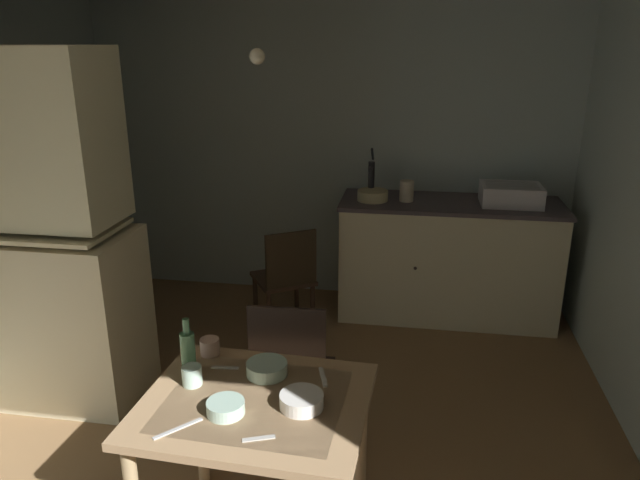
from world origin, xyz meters
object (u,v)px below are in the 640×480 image
Objects in this scene: sink_basin at (511,194)px; glass_bottle at (188,351)px; chair_far_side at (292,374)px; teacup_cream at (210,347)px; hand_pump at (371,176)px; mixing_bowl_counter at (373,195)px; chair_by_counter at (286,278)px; dining_table at (256,423)px; hutch_cabinet at (42,245)px; serving_bowl_wide at (302,401)px.

sink_basin is 2.86m from glass_bottle.
teacup_cream is (-0.32, -0.28, 0.29)m from chair_far_side.
hand_pump is 0.43× the size of chair_far_side.
teacup_cream is 0.18m from glass_bottle.
mixing_bowl_counter is 0.28× the size of chair_by_counter.
chair_by_counter reaches higher than teacup_cream.
glass_bottle is at bearing 154.46° from dining_table.
hutch_cabinet is 3.23m from sink_basin.
glass_bottle is (-0.62, -2.27, -0.15)m from mixing_bowl_counter.
hutch_cabinet is at bearing -141.23° from mixing_bowl_counter.
sink_basin is 2.75m from serving_bowl_wide.
hand_pump is 4.37× the size of teacup_cream.
serving_bowl_wide reaches higher than dining_table.
dining_table is 0.63m from chair_far_side.
mixing_bowl_counter is 2.46m from serving_bowl_wide.
teacup_cream is (-0.50, 0.34, 0.01)m from serving_bowl_wide.
teacup_cream is at bearing -138.67° from chair_far_side.
dining_table is at bearing -47.23° from teacup_cream.
sink_basin is 1.87× the size of mixing_bowl_counter.
hand_pump is at bearing 84.02° from dining_table.
hutch_cabinet is 1.41m from teacup_cream.
glass_bottle reaches higher than chair_by_counter.
mixing_bowl_counter is at bearing -177.22° from sink_basin.
chair_by_counter is 1.83m from glass_bottle.
teacup_cream is 0.35× the size of glass_bottle.
sink_basin is 1.13× the size of hand_pump.
chair_by_counter is (1.23, 0.99, -0.53)m from hutch_cabinet.
chair_by_counter is (-0.57, -0.57, -0.66)m from hand_pump.
dining_table is (1.54, -0.97, -0.36)m from hutch_cabinet.
chair_far_side is 0.52m from teacup_cream.
serving_bowl_wide is 0.69× the size of glass_bottle.
dining_table is at bearing -32.24° from hutch_cabinet.
mixing_bowl_counter is at bearing 87.94° from serving_bowl_wide.
chair_by_counter reaches higher than dining_table.
chair_by_counter is 3.26× the size of glass_bottle.
sink_basin is at bearing 27.95° from hutch_cabinet.
dining_table is 5.40× the size of serving_bowl_wide.
chair_far_side is (0.02, 0.61, -0.14)m from dining_table.
chair_by_counter is (-0.32, 1.35, -0.03)m from chair_far_side.
chair_far_side is at bearing -124.63° from sink_basin.
hutch_cabinet reaches higher than glass_bottle.
chair_far_side is at bearing 105.66° from serving_bowl_wide.
sink_basin is (2.85, 1.51, 0.04)m from hutch_cabinet.
chair_by_counter is at bearing -161.96° from sink_basin.
serving_bowl_wide is (-1.12, -2.50, -0.26)m from sink_basin.
teacup_cream is (-0.57, -2.20, -0.34)m from hand_pump.
hutch_cabinet is at bearing 167.00° from chair_far_side.
chair_far_side is 0.67m from glass_bottle.
chair_far_side is at bearing -98.24° from mixing_bowl_counter.
serving_bowl_wide is at bearing -92.06° from mixing_bowl_counter.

